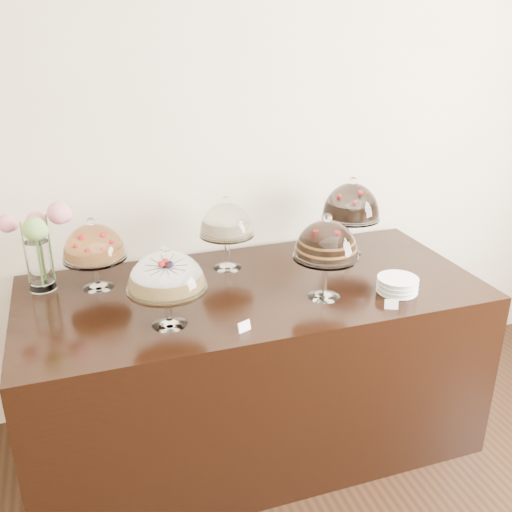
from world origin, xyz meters
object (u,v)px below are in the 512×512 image
object	(u,v)px
flower_vase	(39,241)
display_counter	(253,366)
cake_stand_cheesecake	(227,222)
cake_stand_fruit_tart	(94,245)
cake_stand_dark_choco	(351,204)
cake_stand_sugar_sponge	(166,275)
cake_stand_choco_layer	(326,243)
plate_stack	(397,285)

from	to	relation	value
flower_vase	display_counter	bearing A→B (deg)	-16.97
cake_stand_cheesecake	cake_stand_fruit_tart	xyz separation A→B (m)	(-0.65, -0.03, -0.03)
display_counter	cake_stand_fruit_tart	distance (m)	1.00
cake_stand_dark_choco	cake_stand_fruit_tart	size ratio (longest dim) A/B	1.21
display_counter	cake_stand_dark_choco	xyz separation A→B (m)	(0.63, 0.24, 0.73)
cake_stand_sugar_sponge	cake_stand_choco_layer	bearing A→B (deg)	2.22
cake_stand_cheesecake	cake_stand_dark_choco	distance (m)	0.69
cake_stand_fruit_tart	flower_vase	world-z (taller)	flower_vase
display_counter	cake_stand_dark_choco	distance (m)	1.00
cake_stand_dark_choco	cake_stand_choco_layer	bearing A→B (deg)	-128.71
display_counter	flower_vase	bearing A→B (deg)	163.03
cake_stand_sugar_sponge	cake_stand_choco_layer	size ratio (longest dim) A/B	0.89
display_counter	cake_stand_cheesecake	size ratio (longest dim) A/B	5.70
plate_stack	flower_vase	bearing A→B (deg)	160.25
flower_vase	cake_stand_sugar_sponge	bearing A→B (deg)	-46.59
plate_stack	cake_stand_choco_layer	bearing A→B (deg)	168.67
cake_stand_sugar_sponge	plate_stack	bearing A→B (deg)	-2.20
display_counter	cake_stand_dark_choco	world-z (taller)	cake_stand_dark_choco
display_counter	flower_vase	world-z (taller)	flower_vase
cake_stand_dark_choco	cake_stand_sugar_sponge	bearing A→B (deg)	-156.53
cake_stand_choco_layer	cake_stand_cheesecake	bearing A→B (deg)	125.26
cake_stand_sugar_sponge	cake_stand_fruit_tart	xyz separation A→B (m)	(-0.26, 0.47, -0.01)
cake_stand_cheesecake	flower_vase	xyz separation A→B (m)	(-0.89, 0.03, -0.00)
display_counter	cake_stand_cheesecake	xyz separation A→B (m)	(-0.05, 0.26, 0.70)
cake_stand_sugar_sponge	plate_stack	size ratio (longest dim) A/B	1.93
cake_stand_cheesecake	cake_stand_choco_layer	bearing A→B (deg)	-54.74
display_counter	cake_stand_choco_layer	size ratio (longest dim) A/B	5.41
cake_stand_fruit_tart	plate_stack	bearing A→B (deg)	-20.95
cake_stand_fruit_tart	flower_vase	distance (m)	0.25
display_counter	cake_stand_choco_layer	distance (m)	0.80
cake_stand_cheesecake	flower_vase	size ratio (longest dim) A/B	0.92
cake_stand_choco_layer	display_counter	bearing A→B (deg)	143.60
cake_stand_choco_layer	cake_stand_cheesecake	xyz separation A→B (m)	(-0.33, 0.47, -0.02)
display_counter	cake_stand_fruit_tart	world-z (taller)	cake_stand_fruit_tart
cake_stand_cheesecake	flower_vase	distance (m)	0.89
cake_stand_sugar_sponge	plate_stack	xyz separation A→B (m)	(1.08, -0.04, -0.19)
cake_stand_sugar_sponge	cake_stand_fruit_tart	size ratio (longest dim) A/B	1.02
cake_stand_fruit_tart	flower_vase	bearing A→B (deg)	167.28
display_counter	cake_stand_cheesecake	distance (m)	0.75
cake_stand_cheesecake	cake_stand_sugar_sponge	bearing A→B (deg)	-128.73
cake_stand_sugar_sponge	display_counter	bearing A→B (deg)	27.59
cake_stand_cheesecake	cake_stand_fruit_tart	bearing A→B (deg)	-177.61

